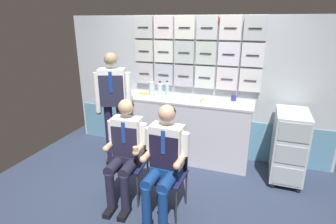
{
  "coord_description": "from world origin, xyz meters",
  "views": [
    {
      "loc": [
        0.97,
        -2.62,
        2.07
      ],
      "look_at": [
        -0.05,
        0.28,
        1.02
      ],
      "focal_mm": 28.71,
      "sensor_mm": 36.0,
      "label": 1
    }
  ],
  "objects": [
    {
      "name": "crew_member_center",
      "position": [
        0.1,
        -0.26,
        0.7
      ],
      "size": [
        0.49,
        0.6,
        1.26
      ],
      "color": "black",
      "rests_on": "ground"
    },
    {
      "name": "paper_cup_tan",
      "position": [
        0.55,
        1.0,
        1.0
      ],
      "size": [
        0.06,
        0.06,
        0.07
      ],
      "color": "white",
      "rests_on": "galley_counter"
    },
    {
      "name": "coffee_cup_white",
      "position": [
        0.63,
        1.24,
        1.01
      ],
      "size": [
        0.07,
        0.07,
        0.09
      ],
      "color": "navy",
      "rests_on": "galley_counter"
    },
    {
      "name": "galley_counter",
      "position": [
        -0.07,
        1.09,
        0.48
      ],
      "size": [
        2.01,
        0.53,
        0.97
      ],
      "color": "#BCBBC3",
      "rests_on": "ground"
    },
    {
      "name": "folding_chair_center",
      "position": [
        0.1,
        -0.1,
        0.53
      ],
      "size": [
        0.41,
        0.41,
        0.86
      ],
      "color": "#2D2D33",
      "rests_on": "ground"
    },
    {
      "name": "espresso_cup_small",
      "position": [
        0.09,
        0.99,
        1.01
      ],
      "size": [
        0.06,
        0.06,
        0.09
      ],
      "color": "silver",
      "rests_on": "galley_counter"
    },
    {
      "name": "sparkling_bottle_green",
      "position": [
        -0.58,
        1.05,
        1.1
      ],
      "size": [
        0.08,
        0.08,
        0.27
      ],
      "color": "silver",
      "rests_on": "galley_counter"
    },
    {
      "name": "water_bottle_blue_cap",
      "position": [
        -0.32,
        1.02,
        1.09
      ],
      "size": [
        0.06,
        0.06,
        0.27
      ],
      "color": "silver",
      "rests_on": "galley_counter"
    },
    {
      "name": "folding_chair_left",
      "position": [
        -0.43,
        0.0,
        0.53
      ],
      "size": [
        0.43,
        0.43,
        0.86
      ],
      "color": "#2D2D33",
      "rests_on": "ground"
    },
    {
      "name": "water_bottle_short",
      "position": [
        -0.44,
        1.03,
        1.09
      ],
      "size": [
        0.08,
        0.08,
        0.26
      ],
      "color": "silver",
      "rests_on": "galley_counter"
    },
    {
      "name": "snack_banana",
      "position": [
        -0.75,
        1.14,
        0.99
      ],
      "size": [
        0.17,
        0.1,
        0.04
      ],
      "color": "yellow",
      "rests_on": "galley_counter"
    },
    {
      "name": "service_trolley",
      "position": [
        1.41,
        0.95,
        0.52
      ],
      "size": [
        0.4,
        0.65,
        0.97
      ],
      "color": "black",
      "rests_on": "ground"
    },
    {
      "name": "galley_bulkhead",
      "position": [
        0.0,
        1.37,
        1.13
      ],
      "size": [
        4.2,
        0.14,
        2.15
      ],
      "color": "#ADB6BD",
      "rests_on": "ground"
    },
    {
      "name": "ground",
      "position": [
        0.0,
        0.0,
        -0.02
      ],
      "size": [
        4.8,
        4.8,
        0.04
      ],
      "primitive_type": "cube",
      "color": "#2A334A"
    },
    {
      "name": "crew_member_left",
      "position": [
        -0.41,
        -0.16,
        0.68
      ],
      "size": [
        0.48,
        0.6,
        1.24
      ],
      "color": "black",
      "rests_on": "ground"
    },
    {
      "name": "coffee_cup_spare",
      "position": [
        0.21,
        1.03,
        1.0
      ],
      "size": [
        0.06,
        0.06,
        0.06
      ],
      "color": "#BEB087",
      "rests_on": "galley_counter"
    },
    {
      "name": "crew_member_standing",
      "position": [
        -1.01,
        0.63,
        0.98
      ],
      "size": [
        0.5,
        0.36,
        1.66
      ],
      "color": "black",
      "rests_on": "ground"
    }
  ]
}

